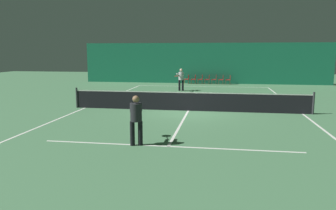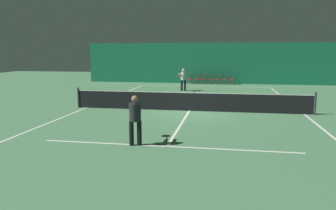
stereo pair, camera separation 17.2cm
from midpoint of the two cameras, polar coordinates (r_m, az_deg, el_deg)
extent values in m
plane|color=#4C7F56|center=(16.55, 3.26, -1.00)|extent=(60.00, 60.00, 0.00)
cube|color=#196B4C|center=(31.04, 6.13, 7.23)|extent=(23.00, 0.12, 3.77)
cube|color=white|center=(28.30, 5.75, 3.23)|extent=(11.00, 0.10, 0.00)
cube|color=white|center=(22.85, 4.92, 1.82)|extent=(8.25, 0.10, 0.00)
cube|color=white|center=(10.36, -0.42, -7.21)|extent=(8.25, 0.10, 0.00)
cube|color=white|center=(17.95, -14.48, -0.47)|extent=(0.10, 23.80, 0.00)
cube|color=white|center=(16.91, 22.14, -1.45)|extent=(0.10, 23.80, 0.00)
cube|color=white|center=(16.55, 3.26, -1.00)|extent=(0.10, 12.80, 0.00)
cube|color=black|center=(16.47, 3.28, 0.62)|extent=(11.90, 0.02, 0.95)
cube|color=white|center=(16.41, 3.29, 2.17)|extent=(11.90, 0.02, 0.05)
cylinder|color=#333338|center=(18.06, -15.86, 1.24)|extent=(0.10, 0.10, 1.07)
cylinder|color=#333338|center=(16.93, 23.74, 0.29)|extent=(0.10, 0.10, 1.07)
cylinder|color=black|center=(10.45, -6.69, -4.94)|extent=(0.18, 0.18, 0.78)
cylinder|color=black|center=(10.45, -5.31, -4.91)|extent=(0.18, 0.18, 0.78)
cylinder|color=#232328|center=(10.30, -6.06, -1.29)|extent=(0.45, 0.45, 0.56)
sphere|color=#936B4C|center=(10.23, -6.10, 1.04)|extent=(0.22, 0.22, 0.22)
cylinder|color=#232328|center=(10.53, -6.87, -0.36)|extent=(0.23, 0.54, 0.23)
cylinder|color=#232328|center=(10.53, -5.28, -0.34)|extent=(0.23, 0.54, 0.23)
cylinder|color=black|center=(10.95, -6.08, -0.35)|extent=(0.11, 0.30, 0.03)
torus|color=gold|center=(11.25, -6.08, -0.10)|extent=(0.41, 0.41, 0.03)
cylinder|color=silver|center=(11.25, -6.08, -0.10)|extent=(0.34, 0.34, 0.00)
cylinder|color=black|center=(25.01, 2.38, 3.43)|extent=(0.19, 0.19, 0.83)
cylinder|color=black|center=(25.10, 1.81, 3.45)|extent=(0.19, 0.19, 0.83)
cylinder|color=#B7B7BC|center=(24.99, 2.10, 5.07)|extent=(0.46, 0.46, 0.60)
sphere|color=beige|center=(24.97, 2.11, 6.09)|extent=(0.23, 0.23, 0.23)
cylinder|color=#B7B7BC|center=(24.68, 2.24, 5.33)|extent=(0.22, 0.58, 0.24)
cylinder|color=#B7B7BC|center=(24.78, 1.56, 5.35)|extent=(0.22, 0.58, 0.24)
cylinder|color=black|center=(24.33, 1.56, 5.11)|extent=(0.09, 0.31, 0.03)
torus|color=red|center=(24.05, 1.32, 5.06)|extent=(0.39, 0.39, 0.03)
cylinder|color=silver|center=(24.05, 1.32, 5.06)|extent=(0.33, 0.33, 0.00)
cylinder|color=brown|center=(30.93, 2.76, 4.13)|extent=(0.03, 0.03, 0.39)
cylinder|color=brown|center=(30.55, 2.68, 4.07)|extent=(0.03, 0.03, 0.39)
cylinder|color=brown|center=(30.89, 3.47, 4.12)|extent=(0.03, 0.03, 0.39)
cylinder|color=brown|center=(30.51, 3.39, 4.06)|extent=(0.03, 0.03, 0.39)
cube|color=#A51E1E|center=(30.70, 3.08, 4.50)|extent=(0.44, 0.44, 0.05)
cube|color=#A51E1E|center=(30.66, 3.46, 4.92)|extent=(0.04, 0.44, 0.40)
cylinder|color=brown|center=(30.86, 3.94, 4.11)|extent=(0.03, 0.03, 0.39)
cylinder|color=brown|center=(30.49, 3.87, 4.05)|extent=(0.03, 0.03, 0.39)
cylinder|color=brown|center=(30.83, 4.64, 4.10)|extent=(0.03, 0.03, 0.39)
cylinder|color=brown|center=(30.45, 4.59, 4.03)|extent=(0.03, 0.03, 0.39)
cube|color=#A51E1E|center=(30.64, 4.27, 4.48)|extent=(0.44, 0.44, 0.05)
cube|color=#A51E1E|center=(30.61, 4.64, 4.90)|extent=(0.04, 0.44, 0.40)
cylinder|color=brown|center=(30.81, 5.12, 4.09)|extent=(0.03, 0.03, 0.39)
cylinder|color=brown|center=(30.43, 5.07, 4.02)|extent=(0.03, 0.03, 0.39)
cylinder|color=brown|center=(30.79, 5.83, 4.07)|extent=(0.03, 0.03, 0.39)
cylinder|color=brown|center=(30.41, 5.78, 4.01)|extent=(0.03, 0.03, 0.39)
cube|color=#A51E1E|center=(30.59, 5.46, 4.46)|extent=(0.44, 0.44, 0.05)
cube|color=#A51E1E|center=(30.56, 5.84, 4.87)|extent=(0.04, 0.44, 0.40)
cylinder|color=brown|center=(30.77, 6.30, 4.06)|extent=(0.03, 0.03, 0.39)
cylinder|color=brown|center=(30.40, 6.27, 4.00)|extent=(0.03, 0.03, 0.39)
cylinder|color=brown|center=(30.76, 7.01, 4.05)|extent=(0.03, 0.03, 0.39)
cylinder|color=brown|center=(30.38, 6.98, 3.98)|extent=(0.03, 0.03, 0.39)
cube|color=#A51E1E|center=(30.56, 6.65, 4.43)|extent=(0.44, 0.44, 0.05)
cube|color=#A51E1E|center=(30.53, 7.03, 4.85)|extent=(0.04, 0.44, 0.40)
cylinder|color=brown|center=(30.75, 7.49, 4.04)|extent=(0.03, 0.03, 0.39)
cylinder|color=brown|center=(30.37, 7.47, 3.97)|extent=(0.03, 0.03, 0.39)
cylinder|color=brown|center=(30.74, 8.20, 4.02)|extent=(0.03, 0.03, 0.39)
cylinder|color=brown|center=(30.36, 8.18, 3.95)|extent=(0.03, 0.03, 0.39)
cube|color=#A51E1E|center=(30.54, 7.84, 4.41)|extent=(0.44, 0.44, 0.05)
cube|color=#A51E1E|center=(30.52, 8.23, 4.82)|extent=(0.04, 0.44, 0.40)
cylinder|color=brown|center=(30.74, 8.68, 4.01)|extent=(0.03, 0.03, 0.39)
cylinder|color=brown|center=(30.36, 8.67, 3.94)|extent=(0.03, 0.03, 0.39)
cylinder|color=brown|center=(30.74, 9.39, 3.99)|extent=(0.03, 0.03, 0.39)
cylinder|color=brown|center=(30.36, 9.39, 3.92)|extent=(0.03, 0.03, 0.39)
cube|color=#A51E1E|center=(30.53, 9.04, 4.38)|extent=(0.44, 0.44, 0.05)
cube|color=#A51E1E|center=(30.51, 9.43, 4.79)|extent=(0.04, 0.44, 0.40)
cylinder|color=brown|center=(30.74, 9.86, 3.98)|extent=(0.03, 0.03, 0.39)
cylinder|color=brown|center=(30.36, 9.87, 3.91)|extent=(0.03, 0.03, 0.39)
cylinder|color=brown|center=(30.75, 10.57, 3.96)|extent=(0.03, 0.03, 0.39)
cylinder|color=brown|center=(30.37, 10.59, 3.89)|extent=(0.03, 0.03, 0.39)
cube|color=#A51E1E|center=(30.53, 10.24, 4.35)|extent=(0.44, 0.44, 0.05)
cube|color=#A51E1E|center=(30.52, 10.62, 4.76)|extent=(0.04, 0.44, 0.40)
camera|label=1|loc=(0.09, -90.39, -0.06)|focal=35.00mm
camera|label=2|loc=(0.09, 89.61, 0.06)|focal=35.00mm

